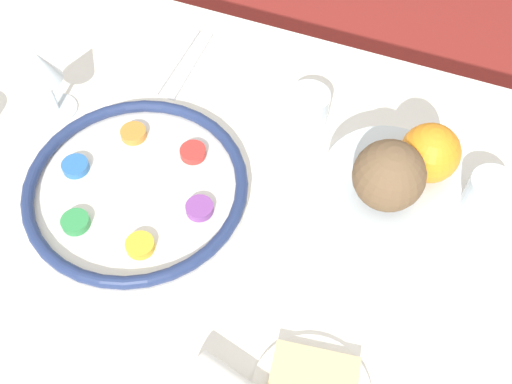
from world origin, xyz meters
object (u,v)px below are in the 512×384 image
(wine_glass, at_px, (42,71))
(cup_far, at_px, (489,194))
(fruit_stand, at_px, (388,189))
(seder_plate, at_px, (136,187))
(orange_fruit, at_px, (430,153))
(cup_near, at_px, (308,107))
(coconut, at_px, (389,176))

(wine_glass, relative_size, cup_far, 1.83)
(wine_glass, height_order, fruit_stand, wine_glass)
(fruit_stand, distance_m, cup_far, 0.18)
(wine_glass, xyz_separation_m, fruit_stand, (0.59, -0.02, -0.01))
(seder_plate, xyz_separation_m, orange_fruit, (0.41, 0.12, 0.14))
(orange_fruit, xyz_separation_m, cup_near, (-0.21, 0.13, -0.12))
(orange_fruit, height_order, cup_far, orange_fruit)
(seder_plate, relative_size, orange_fruit, 4.30)
(coconut, bearing_deg, cup_near, 131.27)
(seder_plate, height_order, orange_fruit, orange_fruit)
(seder_plate, relative_size, fruit_stand, 1.82)
(cup_near, relative_size, cup_far, 1.00)
(seder_plate, height_order, cup_far, cup_far)
(wine_glass, height_order, cup_far, wine_glass)
(cup_near, bearing_deg, seder_plate, -129.28)
(fruit_stand, relative_size, orange_fruit, 2.35)
(fruit_stand, height_order, cup_far, fruit_stand)
(coconut, height_order, cup_far, coconut)
(orange_fruit, xyz_separation_m, coconut, (-0.04, -0.06, 0.01))
(fruit_stand, height_order, cup_near, fruit_stand)
(orange_fruit, bearing_deg, coconut, -124.14)
(coconut, bearing_deg, cup_far, 38.78)
(coconut, bearing_deg, fruit_stand, 83.18)
(wine_glass, xyz_separation_m, orange_fruit, (0.63, 0.01, 0.06))
(seder_plate, bearing_deg, coconut, 9.06)
(seder_plate, relative_size, cup_far, 4.90)
(wine_glass, relative_size, orange_fruit, 1.61)
(coconut, bearing_deg, wine_glass, 175.32)
(fruit_stand, bearing_deg, cup_near, 137.36)
(seder_plate, distance_m, orange_fruit, 0.45)
(fruit_stand, distance_m, orange_fruit, 0.08)
(wine_glass, bearing_deg, orange_fruit, 1.35)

